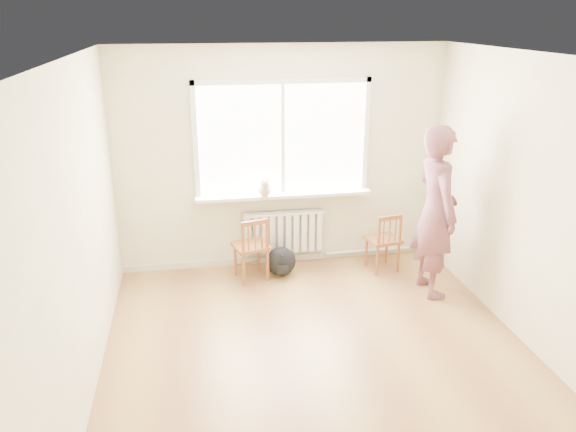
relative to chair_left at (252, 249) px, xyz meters
name	(u,v)px	position (x,y,z in m)	size (l,w,h in m)	color
floor	(322,360)	(0.44, -1.77, -0.40)	(4.50, 4.50, 0.00)	#A07741
ceiling	(330,58)	(0.44, -1.77, 2.30)	(4.50, 4.50, 0.00)	white
back_wall	(282,159)	(0.44, 0.48, 0.95)	(4.00, 0.01, 2.70)	beige
window	(282,134)	(0.44, 0.45, 1.26)	(2.12, 0.05, 1.42)	white
windowsill	(284,195)	(0.44, 0.37, 0.53)	(2.15, 0.22, 0.04)	white
radiator	(284,231)	(0.44, 0.38, 0.04)	(1.00, 0.12, 0.55)	white
heating_pipe	(377,250)	(1.69, 0.42, -0.32)	(0.04, 0.04, 1.40)	silver
baseboard	(283,258)	(0.44, 0.46, -0.36)	(4.00, 0.03, 0.08)	beige
chair_left	(252,249)	(0.00, 0.00, 0.00)	(0.47, 0.46, 0.79)	#9C552D
chair_right	(385,242)	(1.62, -0.03, -0.02)	(0.43, 0.42, 0.76)	#9C552D
person	(436,212)	(1.97, -0.63, 0.56)	(0.70, 0.46, 1.92)	#C74257
cat	(264,188)	(0.19, 0.28, 0.65)	(0.18, 0.39, 0.26)	beige
backpack	(281,261)	(0.35, 0.06, -0.22)	(0.36, 0.27, 0.36)	black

